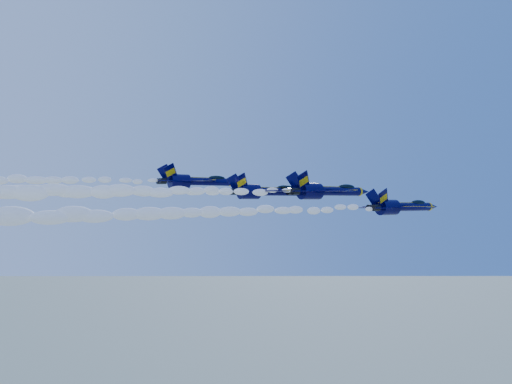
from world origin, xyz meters
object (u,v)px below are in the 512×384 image
jet_third (265,191)px  jet_fourth (196,181)px  jet_second (326,191)px  jet_lead (401,207)px

jet_third → jet_fourth: size_ratio=0.97×
jet_fourth → jet_second: bearing=-43.3°
jet_second → jet_lead: bearing=-56.1°
jet_lead → jet_second: (-6.80, 10.12, 2.61)m
jet_lead → jet_second: jet_second is taller
jet_lead → jet_fourth: 35.15m
jet_second → jet_third: size_ratio=1.13×
jet_second → jet_third: jet_second is taller
jet_second → jet_fourth: jet_fourth is taller
jet_second → jet_fourth: (-16.65, 15.68, 1.80)m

